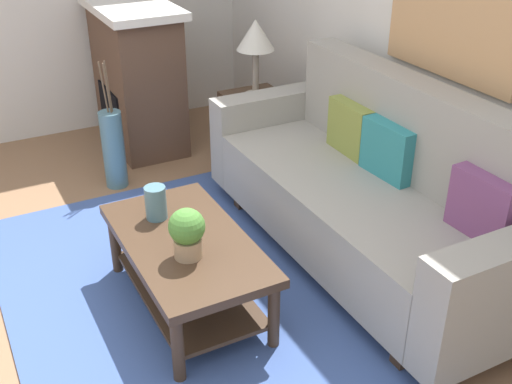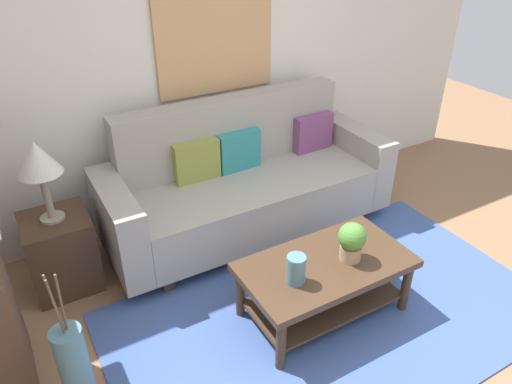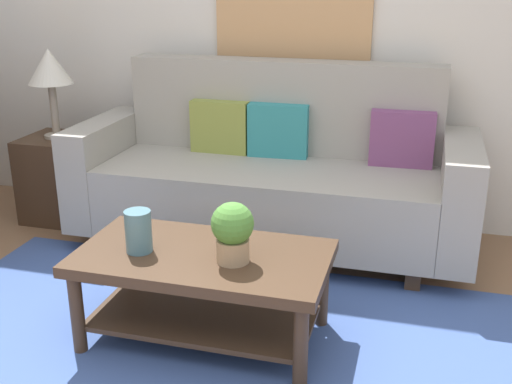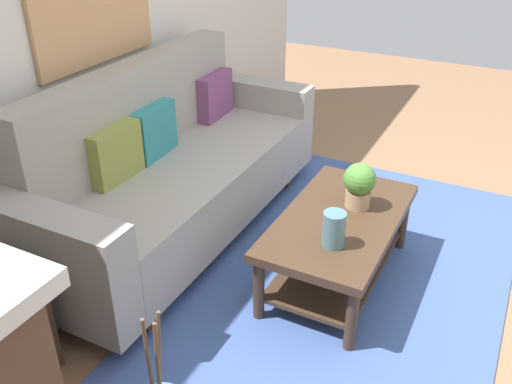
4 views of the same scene
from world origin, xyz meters
name	(u,v)px [view 2 (image 2 of 4)]	position (x,y,z in m)	size (l,w,h in m)	color
ground_plane	(384,370)	(0.00, 0.00, 0.00)	(9.58, 9.58, 0.00)	#8C6647
wall_back	(212,55)	(0.00, 2.23, 1.35)	(5.58, 0.10, 2.70)	silver
area_rug	(332,316)	(0.00, 0.50, 0.01)	(2.90, 1.69, 0.01)	#3D5693
couch	(246,184)	(0.00, 1.70, 0.43)	(2.32, 0.84, 1.08)	gray
throw_pillow_olive	(196,161)	(-0.37, 1.82, 0.68)	(0.36, 0.12, 0.32)	olive
throw_pillow_teal	(238,150)	(0.00, 1.82, 0.68)	(0.36, 0.12, 0.32)	teal
throw_pillow_plum	(312,132)	(0.73, 1.82, 0.68)	(0.36, 0.12, 0.32)	#7A4270
coffee_table	(325,276)	(-0.04, 0.57, 0.31)	(1.10, 0.60, 0.43)	#422D1E
tabletop_vase	(296,269)	(-0.31, 0.52, 0.52)	(0.12, 0.12, 0.19)	slate
potted_plant_tabletop	(352,241)	(0.12, 0.53, 0.57)	(0.18, 0.18, 0.26)	tan
side_table	(62,252)	(-1.46, 1.73, 0.28)	(0.44, 0.44, 0.56)	#422D1E
table_lamp	(38,161)	(-1.46, 1.73, 0.99)	(0.28, 0.28, 0.57)	gray
floor_vase	(76,371)	(-1.59, 0.64, 0.29)	(0.16, 0.16, 0.58)	slate
floor_vase_branch_a	(61,303)	(-1.57, 0.64, 0.76)	(0.01, 0.01, 0.36)	brown
floor_vase_branch_b	(54,303)	(-1.60, 0.65, 0.76)	(0.01, 0.01, 0.36)	brown
floor_vase_branch_c	(55,307)	(-1.60, 0.62, 0.76)	(0.01, 0.01, 0.36)	brown
framed_painting	(215,42)	(0.00, 2.16, 1.47)	(0.98, 0.03, 0.80)	tan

